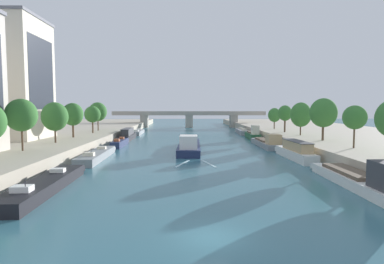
{
  "coord_description": "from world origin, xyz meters",
  "views": [
    {
      "loc": [
        -1.54,
        -19.0,
        7.83
      ],
      "look_at": [
        0.0,
        53.46,
        2.27
      ],
      "focal_mm": 30.44,
      "sensor_mm": 36.0,
      "label": 1
    }
  ],
  "objects_px": {
    "barge_midriver": "(189,146)",
    "tree_left_by_lamp": "(55,117)",
    "tree_left_end_of_row": "(21,115)",
    "moored_boat_left_downstream": "(46,185)",
    "tree_left_past_mid": "(73,114)",
    "tree_left_midway": "(98,112)",
    "moored_boat_left_second": "(128,135)",
    "tree_right_distant": "(285,113)",
    "tree_right_by_lamp": "(323,113)",
    "moored_boat_left_gap_after": "(120,143)",
    "moored_boat_right_second": "(361,179)",
    "moored_boat_right_gap_after": "(253,135)",
    "moored_boat_right_downstream": "(267,142)",
    "moored_boat_left_lone": "(97,155)",
    "moored_boat_right_lone": "(242,131)",
    "tree_left_far": "(92,114)",
    "bridge_far": "(189,117)",
    "tree_right_second": "(301,115)",
    "tree_right_far": "(355,117)",
    "tree_right_third": "(274,115)",
    "moored_boat_left_far": "(138,132)",
    "moored_boat_right_far": "(296,151)"
  },
  "relations": [
    {
      "from": "tree_left_past_mid",
      "to": "tree_left_midway",
      "type": "bearing_deg",
      "value": 90.14
    },
    {
      "from": "barge_midriver",
      "to": "tree_left_by_lamp",
      "type": "bearing_deg",
      "value": -168.31
    },
    {
      "from": "moored_boat_left_second",
      "to": "bridge_far",
      "type": "distance_m",
      "value": 49.69
    },
    {
      "from": "tree_left_midway",
      "to": "tree_right_by_lamp",
      "type": "xyz_separation_m",
      "value": [
        45.52,
        -24.86,
        0.16
      ]
    },
    {
      "from": "tree_left_end_of_row",
      "to": "moored_boat_left_downstream",
      "type": "bearing_deg",
      "value": -56.92
    },
    {
      "from": "tree_left_end_of_row",
      "to": "tree_right_distant",
      "type": "height_order",
      "value": "tree_left_end_of_row"
    },
    {
      "from": "tree_left_end_of_row",
      "to": "tree_right_distant",
      "type": "distance_m",
      "value": 54.79
    },
    {
      "from": "moored_boat_left_lone",
      "to": "moored_boat_left_gap_after",
      "type": "xyz_separation_m",
      "value": [
        0.3,
        15.93,
        0.09
      ]
    },
    {
      "from": "tree_right_third",
      "to": "bridge_far",
      "type": "relative_size",
      "value": 0.1
    },
    {
      "from": "moored_boat_left_downstream",
      "to": "moored_boat_left_gap_after",
      "type": "height_order",
      "value": "moored_boat_left_gap_after"
    },
    {
      "from": "bridge_far",
      "to": "tree_right_second",
      "type": "bearing_deg",
      "value": -69.24
    },
    {
      "from": "tree_right_second",
      "to": "tree_right_distant",
      "type": "distance_m",
      "value": 8.55
    },
    {
      "from": "moored_boat_left_gap_after",
      "to": "moored_boat_right_gap_after",
      "type": "bearing_deg",
      "value": 26.26
    },
    {
      "from": "tree_left_midway",
      "to": "moored_boat_right_gap_after",
      "type": "bearing_deg",
      "value": -1.32
    },
    {
      "from": "moored_boat_left_far",
      "to": "moored_boat_right_gap_after",
      "type": "bearing_deg",
      "value": -25.81
    },
    {
      "from": "tree_left_far",
      "to": "tree_right_third",
      "type": "distance_m",
      "value": 46.33
    },
    {
      "from": "moored_boat_left_gap_after",
      "to": "moored_boat_right_downstream",
      "type": "relative_size",
      "value": 0.68
    },
    {
      "from": "moored_boat_left_lone",
      "to": "tree_left_past_mid",
      "type": "distance_m",
      "value": 16.75
    },
    {
      "from": "moored_boat_left_downstream",
      "to": "moored_boat_left_lone",
      "type": "distance_m",
      "value": 18.99
    },
    {
      "from": "tree_right_distant",
      "to": "moored_boat_left_far",
      "type": "bearing_deg",
      "value": 151.89
    },
    {
      "from": "moored_boat_left_far",
      "to": "moored_boat_right_downstream",
      "type": "distance_m",
      "value": 43.18
    },
    {
      "from": "moored_boat_left_downstream",
      "to": "moored_boat_right_lone",
      "type": "bearing_deg",
      "value": 65.38
    },
    {
      "from": "tree_left_past_mid",
      "to": "tree_left_far",
      "type": "relative_size",
      "value": 1.09
    },
    {
      "from": "tree_left_midway",
      "to": "tree_right_far",
      "type": "xyz_separation_m",
      "value": [
        45.45,
        -35.46,
        -0.31
      ]
    },
    {
      "from": "tree_left_midway",
      "to": "barge_midriver",
      "type": "bearing_deg",
      "value": -46.05
    },
    {
      "from": "moored_boat_left_lone",
      "to": "moored_boat_right_lone",
      "type": "bearing_deg",
      "value": 56.82
    },
    {
      "from": "moored_boat_left_second",
      "to": "tree_right_distant",
      "type": "relative_size",
      "value": 2.15
    },
    {
      "from": "tree_left_past_mid",
      "to": "tree_right_second",
      "type": "bearing_deg",
      "value": 4.7
    },
    {
      "from": "tree_left_end_of_row",
      "to": "tree_left_far",
      "type": "xyz_separation_m",
      "value": [
        0.91,
        29.75,
        -0.56
      ]
    },
    {
      "from": "moored_boat_left_gap_after",
      "to": "moored_boat_right_second",
      "type": "height_order",
      "value": "moored_boat_right_second"
    },
    {
      "from": "moored_boat_left_second",
      "to": "tree_right_by_lamp",
      "type": "distance_m",
      "value": 44.06
    },
    {
      "from": "moored_boat_right_second",
      "to": "moored_boat_right_gap_after",
      "type": "distance_m",
      "value": 49.39
    },
    {
      "from": "tree_left_past_mid",
      "to": "tree_right_by_lamp",
      "type": "height_order",
      "value": "tree_right_by_lamp"
    },
    {
      "from": "tree_left_end_of_row",
      "to": "tree_left_by_lamp",
      "type": "height_order",
      "value": "tree_left_end_of_row"
    },
    {
      "from": "moored_boat_left_lone",
      "to": "tree_left_past_mid",
      "type": "height_order",
      "value": "tree_left_past_mid"
    },
    {
      "from": "moored_boat_left_downstream",
      "to": "moored_boat_left_lone",
      "type": "relative_size",
      "value": 1.03
    },
    {
      "from": "moored_boat_right_downstream",
      "to": "tree_right_distant",
      "type": "relative_size",
      "value": 2.5
    },
    {
      "from": "moored_boat_left_downstream",
      "to": "moored_boat_right_lone",
      "type": "distance_m",
      "value": 71.63
    },
    {
      "from": "tree_left_midway",
      "to": "moored_boat_right_far",
      "type": "bearing_deg",
      "value": -40.2
    },
    {
      "from": "tree_right_far",
      "to": "tree_right_distant",
      "type": "height_order",
      "value": "tree_right_distant"
    },
    {
      "from": "moored_boat_right_second",
      "to": "moored_boat_left_lone",
      "type": "bearing_deg",
      "value": 148.28
    },
    {
      "from": "moored_boat_left_downstream",
      "to": "moored_boat_left_gap_after",
      "type": "relative_size",
      "value": 1.56
    },
    {
      "from": "tree_left_midway",
      "to": "moored_boat_left_far",
      "type": "bearing_deg",
      "value": 60.68
    },
    {
      "from": "moored_boat_left_far",
      "to": "moored_boat_right_downstream",
      "type": "height_order",
      "value": "moored_boat_right_downstream"
    },
    {
      "from": "moored_boat_right_far",
      "to": "tree_right_by_lamp",
      "type": "height_order",
      "value": "tree_right_by_lamp"
    },
    {
      "from": "moored_boat_left_second",
      "to": "tree_right_far",
      "type": "relative_size",
      "value": 2.21
    },
    {
      "from": "tree_left_by_lamp",
      "to": "tree_right_far",
      "type": "bearing_deg",
      "value": -9.88
    },
    {
      "from": "moored_boat_right_downstream",
      "to": "tree_left_end_of_row",
      "type": "relative_size",
      "value": 2.25
    },
    {
      "from": "moored_boat_left_far",
      "to": "tree_left_past_mid",
      "type": "xyz_separation_m",
      "value": [
        -7.75,
        -31.97,
        5.87
      ]
    },
    {
      "from": "moored_boat_right_gap_after",
      "to": "tree_left_end_of_row",
      "type": "height_order",
      "value": "tree_left_end_of_row"
    }
  ]
}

